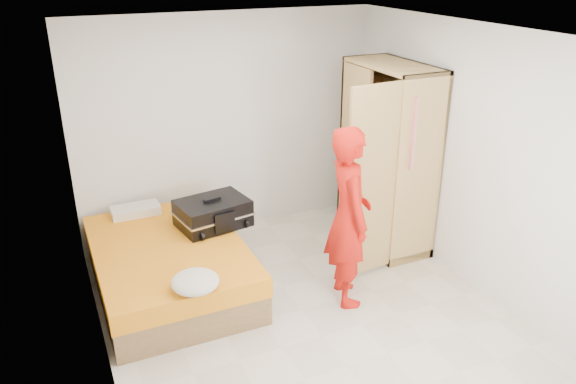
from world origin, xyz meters
name	(u,v)px	position (x,y,z in m)	size (l,w,h in m)	color
room	(303,185)	(0.00, 0.00, 1.30)	(4.00, 4.02, 2.60)	beige
bed	(170,266)	(-1.05, 0.90, 0.25)	(1.42, 2.02, 0.50)	#936743
wardrobe	(386,163)	(1.45, 0.85, 1.00)	(1.17, 1.24, 2.10)	tan
person	(349,217)	(0.50, 0.03, 0.89)	(0.65, 0.42, 1.77)	red
suitcase	(213,213)	(-0.50, 1.13, 0.64)	(0.81, 0.65, 0.31)	black
round_cushion	(195,282)	(-1.02, 0.00, 0.58)	(0.41, 0.41, 0.16)	white
pillow	(136,210)	(-1.21, 1.75, 0.55)	(0.52, 0.26, 0.09)	white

